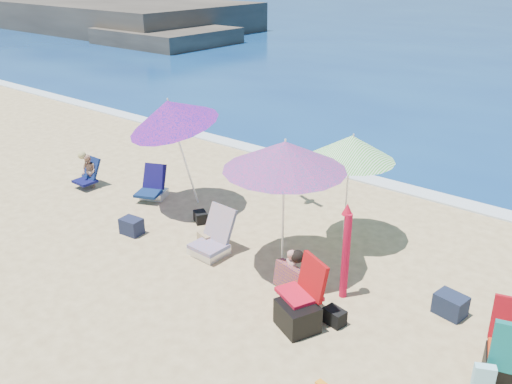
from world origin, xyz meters
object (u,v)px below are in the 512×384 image
Objects in this scene: umbrella_striped at (351,148)px; camp_chair_left at (300,308)px; umbrella_turquoise at (285,156)px; chair_rainbow at (212,242)px; camp_chair_right at (510,361)px; umbrella_blue at (171,113)px; furled_umbrella at (346,247)px; chair_navy at (153,189)px; person_center at (292,275)px; person_left at (88,171)px.

camp_chair_left is at bearing -73.32° from umbrella_striped.
umbrella_turquoise is at bearing -103.01° from umbrella_striped.
camp_chair_left is (2.26, -0.68, 0.07)m from chair_rainbow.
umbrella_blue is at bearing 171.23° from camp_chair_right.
camp_chair_right is (4.78, -0.13, 0.17)m from chair_rainbow.
camp_chair_right is (2.41, -0.42, -0.44)m from furled_umbrella.
umbrella_turquoise reaches higher than umbrella_striped.
umbrella_turquoise reaches higher than chair_navy.
person_center is at bearing -45.05° from umbrella_turquoise.
umbrella_turquoise is 3.02m from umbrella_blue.
umbrella_blue reaches higher than chair_navy.
person_left reaches higher than person_center.
person_left is at bearing 173.77° from chair_rainbow.
umbrella_turquoise reaches higher than camp_chair_right.
umbrella_blue is (-2.98, 0.48, 0.04)m from umbrella_turquoise.
camp_chair_left is at bearing -45.37° from person_center.
person_left reaches higher than chair_navy.
person_left is (-1.52, -0.49, 0.19)m from chair_navy.
chair_rainbow is (1.80, -0.89, -1.73)m from umbrella_blue.
furled_umbrella is 1.87× the size of person_center.
umbrella_blue is 6.85m from camp_chair_right.
furled_umbrella is at bearing 170.10° from camp_chair_right.
person_center is (-0.46, 0.46, 0.10)m from camp_chair_left.
camp_chair_right is 8.86m from person_left.
chair_rainbow is 0.83× the size of camp_chair_left.
chair_navy is at bearing 176.66° from umbrella_blue.
umbrella_turquoise is 2.71× the size of person_center.
umbrella_blue is at bearing 162.98° from person_center.
chair_navy is 0.73× the size of camp_chair_right.
umbrella_turquoise is 2.30× the size of camp_chair_left.
umbrella_striped is 0.83× the size of umbrella_blue.
chair_navy is at bearing 172.61° from furled_umbrella.
umbrella_striped is 2.09× the size of camp_chair_left.
umbrella_blue is at bearing 153.77° from chair_rainbow.
chair_rainbow is at bearing 163.27° from camp_chair_left.
chair_navy is (-3.72, 0.52, -1.72)m from umbrella_turquoise.
umbrella_striped is 2.37× the size of chair_navy.
person_center is at bearing -6.81° from chair_rainbow.
umbrella_turquoise is 1.45× the size of furled_umbrella.
umbrella_turquoise reaches higher than person_left.
umbrella_blue is 4.08m from person_center.
umbrella_striped is 3.00m from camp_chair_left.
umbrella_turquoise is at bearing 171.50° from camp_chair_right.
person_left is (-8.85, 0.57, -0.00)m from camp_chair_right.
camp_chair_left is 1.18× the size of person_center.
chair_navy is at bearing 161.46° from camp_chair_left.
umbrella_blue is 2.52× the size of camp_chair_left.
camp_chair_left is 6.43m from person_left.
person_center is (0.63, -0.63, -1.51)m from umbrella_turquoise.
camp_chair_left reaches higher than person_left.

